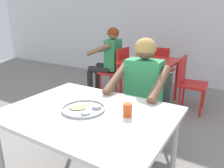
# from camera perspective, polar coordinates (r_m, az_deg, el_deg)

# --- Properties ---
(back_wall) EXTENTS (12.00, 0.12, 3.40)m
(back_wall) POSITION_cam_1_polar(r_m,az_deg,el_deg) (4.76, 22.52, 19.80)
(back_wall) COLOR white
(back_wall) RESTS_ON ground
(table_foreground) EXTENTS (1.21, 0.91, 0.75)m
(table_foreground) POSITION_cam_1_polar(r_m,az_deg,el_deg) (1.63, -6.15, -9.37)
(table_foreground) COLOR white
(table_foreground) RESTS_ON ground
(thali_tray) EXTENTS (0.33, 0.33, 0.03)m
(thali_tray) POSITION_cam_1_polar(r_m,az_deg,el_deg) (1.62, -7.49, -6.41)
(thali_tray) COLOR #B7BABF
(thali_tray) RESTS_ON table_foreground
(drinking_cup) EXTENTS (0.06, 0.06, 0.09)m
(drinking_cup) POSITION_cam_1_polar(r_m,az_deg,el_deg) (1.50, 4.11, -6.69)
(drinking_cup) COLOR #D84C19
(drinking_cup) RESTS_ON table_foreground
(chair_foreground) EXTENTS (0.46, 0.46, 0.86)m
(chair_foreground) POSITION_cam_1_polar(r_m,az_deg,el_deg) (2.35, 9.27, -5.53)
(chair_foreground) COLOR #3F3F44
(chair_foreground) RESTS_ON ground
(diner_foreground) EXTENTS (0.51, 0.57, 1.22)m
(diner_foreground) POSITION_cam_1_polar(r_m,az_deg,el_deg) (2.07, 7.44, -1.89)
(diner_foreground) COLOR #2A2A2A
(diner_foreground) RESTS_ON ground
(table_background_red) EXTENTS (0.82, 0.82, 0.73)m
(table_background_red) POSITION_cam_1_polar(r_m,az_deg,el_deg) (3.56, 10.01, 4.74)
(table_background_red) COLOR red
(table_background_red) RESTS_ON ground
(chair_red_left) EXTENTS (0.42, 0.44, 0.89)m
(chair_red_left) POSITION_cam_1_polar(r_m,az_deg,el_deg) (3.82, 1.41, 4.03)
(chair_red_left) COLOR red
(chair_red_left) RESTS_ON ground
(chair_red_right) EXTENTS (0.41, 0.44, 0.83)m
(chair_red_right) POSITION_cam_1_polar(r_m,az_deg,el_deg) (3.47, 19.49, 1.03)
(chair_red_right) COLOR red
(chair_red_right) RESTS_ON ground
(chair_red_far) EXTENTS (0.42, 0.42, 0.86)m
(chair_red_far) POSITION_cam_1_polar(r_m,az_deg,el_deg) (4.20, 12.61, 4.47)
(chair_red_far) COLOR red
(chair_red_far) RESTS_ON ground
(patron_background) EXTENTS (0.58, 0.53, 1.22)m
(patron_background) POSITION_cam_1_polar(r_m,az_deg,el_deg) (3.88, -0.93, 7.43)
(patron_background) COLOR #292929
(patron_background) RESTS_ON ground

